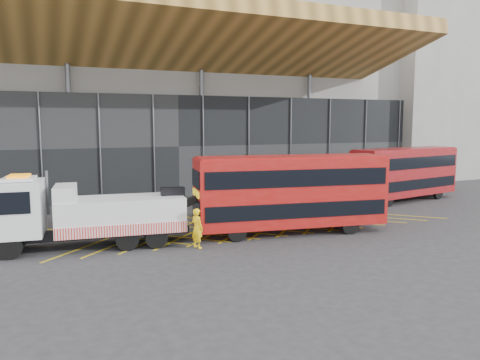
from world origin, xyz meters
name	(u,v)px	position (x,y,z in m)	size (l,w,h in m)	color
ground_plane	(202,228)	(0.00, 0.00, 0.00)	(120.00, 120.00, 0.00)	#2B2B2E
road_markings	(253,223)	(3.20, 0.00, 0.01)	(23.16, 7.16, 0.01)	gold
construction_building	(156,88)	(1.92, 18.40, 8.98)	(55.00, 23.97, 18.00)	gray
east_building	(427,85)	(32.00, 16.00, 10.00)	(15.00, 12.00, 20.00)	gray
recovery_truck	(83,213)	(-6.41, -1.77, 1.67)	(10.44, 3.49, 3.62)	black
bus_towed	(291,191)	(4.00, -2.98, 2.30)	(10.40, 3.86, 4.14)	#9E0F0C
bus_second	(405,172)	(17.03, 2.72, 2.20)	(9.99, 4.01, 3.97)	maroon
worker	(197,228)	(-1.51, -3.84, 0.95)	(0.69, 0.45, 1.89)	yellow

